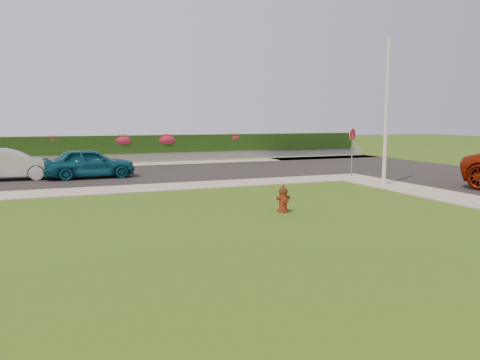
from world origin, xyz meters
name	(u,v)px	position (x,y,z in m)	size (l,w,h in m)	color
ground	(323,235)	(0.00, 0.00, 0.00)	(120.00, 120.00, 0.00)	black
street_far	(72,177)	(-5.00, 14.00, 0.02)	(26.00, 8.00, 0.04)	black
sidewalk_far	(48,193)	(-6.00, 9.00, 0.02)	(24.00, 2.00, 0.04)	gray
curb_corner	(349,177)	(7.00, 9.00, 0.02)	(2.00, 2.00, 0.04)	gray
sidewalk_beyond	(139,164)	(-1.00, 19.00, 0.02)	(34.00, 2.00, 0.04)	gray
retaining_wall	(135,158)	(-1.00, 20.50, 0.30)	(34.00, 0.40, 0.60)	gray
hedge	(134,144)	(-1.00, 20.60, 1.15)	(32.00, 0.90, 1.10)	black
fire_hydrant	(283,199)	(0.40, 2.81, 0.38)	(0.40, 0.38, 0.80)	#4A170B
sedan_teal	(90,163)	(-4.23, 13.02, 0.72)	(1.61, 3.99, 1.36)	#0B4459
sedan_silver	(8,164)	(-7.61, 13.62, 0.72)	(1.45, 4.15, 1.37)	#B8B9C0
utility_pole	(386,113)	(6.83, 6.34, 2.94)	(0.16, 0.16, 5.89)	silver
stop_sign	(352,141)	(7.38, 9.38, 1.68)	(0.56, 0.30, 2.29)	slate
flower_clump_c	(52,140)	(-5.79, 20.50, 1.48)	(1.12, 0.72, 0.56)	#BC203D
flower_clump_d	(123,140)	(-1.71, 20.50, 1.41)	(1.45, 0.93, 0.73)	#BC203D
flower_clump_e	(166,140)	(0.99, 20.50, 1.40)	(1.51, 0.97, 0.75)	#BC203D
flower_clump_f	(234,138)	(5.66, 20.50, 1.46)	(1.21, 0.78, 0.61)	#BC203D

